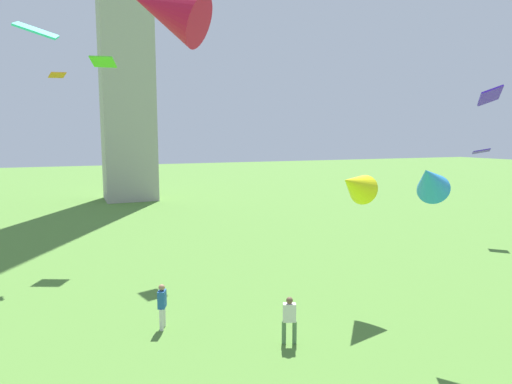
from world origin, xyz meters
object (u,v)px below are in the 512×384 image
kite_flying_0 (103,62)px  kite_flying_1 (57,75)px  kite_flying_4 (36,31)px  person_3 (289,317)px  kite_flying_6 (354,185)px  kite_flying_5 (481,151)px  kite_flying_9 (490,96)px  kite_flying_10 (166,10)px  person_2 (162,304)px  kite_flying_3 (189,37)px  kite_flying_7 (430,180)px

kite_flying_0 → kite_flying_1: kite_flying_0 is taller
kite_flying_4 → person_3: bearing=153.8°
kite_flying_6 → kite_flying_0: bearing=-176.8°
person_3 → kite_flying_0: 20.64m
kite_flying_0 → kite_flying_5: (24.68, -7.40, -5.71)m
kite_flying_9 → kite_flying_10: bearing=-37.2°
kite_flying_1 → kite_flying_9: size_ratio=0.57×
kite_flying_1 → kite_flying_6: 17.66m
person_2 → kite_flying_3: size_ratio=1.14×
kite_flying_3 → kite_flying_7: bearing=5.2°
kite_flying_4 → kite_flying_7: (12.14, -6.13, -5.12)m
person_2 → kite_flying_6: size_ratio=0.68×
kite_flying_5 → kite_flying_9: (-7.64, -6.74, 3.03)m
kite_flying_0 → kite_flying_10: 17.01m
person_3 → kite_flying_6: kite_flying_6 is taller
kite_flying_3 → kite_flying_0: bearing=-132.0°
person_2 → kite_flying_6: 9.22m
person_2 → kite_flying_5: size_ratio=1.28×
person_2 → kite_flying_7: 10.74m
kite_flying_1 → kite_flying_7: kite_flying_1 is taller
kite_flying_7 → kite_flying_9: kite_flying_9 is taller
person_2 → person_3: bearing=-104.6°
kite_flying_7 → kite_flying_6: bearing=148.1°
kite_flying_0 → kite_flying_4: 12.90m
person_3 → kite_flying_10: bearing=23.5°
kite_flying_0 → kite_flying_9: bearing=166.1°
kite_flying_0 → kite_flying_7: size_ratio=0.76×
kite_flying_9 → person_2: bearing=-48.0°
kite_flying_3 → kite_flying_4: kite_flying_3 is taller
person_3 → kite_flying_3: bearing=-69.2°
kite_flying_0 → kite_flying_9: kite_flying_0 is taller
kite_flying_4 → kite_flying_7: kite_flying_4 is taller
kite_flying_4 → kite_flying_5: bearing=-166.3°
kite_flying_6 → kite_flying_10: (-8.39, -2.43, 5.65)m
kite_flying_0 → kite_flying_7: 21.56m
kite_flying_0 → kite_flying_10: bearing=117.3°
person_3 → kite_flying_10: kite_flying_10 is taller
person_2 → kite_flying_4: size_ratio=1.18×
kite_flying_3 → kite_flying_4: (-7.94, -9.46, -2.33)m
kite_flying_1 → kite_flying_3: kite_flying_3 is taller
person_2 → kite_flying_9: (16.34, -0.31, 8.31)m
kite_flying_3 → kite_flying_7: size_ratio=0.68×
kite_flying_1 → kite_flying_10: bearing=-101.2°
person_3 → kite_flying_9: kite_flying_9 is taller
kite_flying_4 → kite_flying_7: size_ratio=0.65×
kite_flying_1 → kite_flying_10: (3.11, -14.67, 0.16)m
person_2 → kite_flying_10: bearing=-161.3°
kite_flying_4 → kite_flying_5: 28.65m
person_2 → kite_flying_3: kite_flying_3 is taller
kite_flying_3 → kite_flying_10: 14.82m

